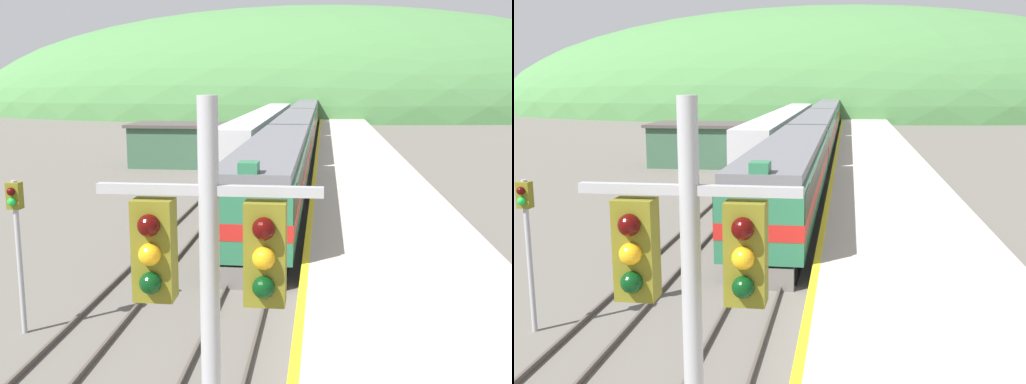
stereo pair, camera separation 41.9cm
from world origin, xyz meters
The scene contains 14 objects.
track_main centered at (0.00, 70.00, 0.08)m, with size 1.52×180.00×0.16m.
track_siding centered at (-3.85, 70.00, 0.08)m, with size 1.52×180.00×0.16m.
platform centered at (5.21, 50.00, 0.44)m, with size 6.89×140.00×0.88m.
distant_hills centered at (0.00, 124.95, 0.00)m, with size 146.51×65.93×43.21m.
station_shed centered at (-9.34, 45.54, 1.74)m, with size 7.49×5.40×3.44m.
express_train_lead_car centered at (0.00, 27.49, 2.12)m, with size 3.03×21.93×4.24m.
carriage_second centered at (0.00, 50.96, 2.11)m, with size 3.02×22.79×3.88m.
carriage_third centered at (0.00, 74.63, 2.11)m, with size 3.02×22.79×3.88m.
carriage_fourth centered at (0.00, 98.29, 2.11)m, with size 3.02×22.79×3.88m.
carriage_fifth centered at (0.00, 121.96, 2.11)m, with size 3.02×22.79×3.88m.
siding_train centered at (-3.85, 61.12, 1.83)m, with size 2.90×46.77×3.55m.
signal_mast_main centered at (1.32, 3.59, 4.38)m, with size 2.20×0.42×6.72m.
signal_post_siding centered at (-5.68, 12.73, 3.04)m, with size 0.36×0.42×4.26m.
track_worker centered at (-3.32, 15.55, 0.98)m, with size 0.39×0.28×1.72m.
Camera 2 is at (2.82, -1.89, 6.86)m, focal length 42.00 mm.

